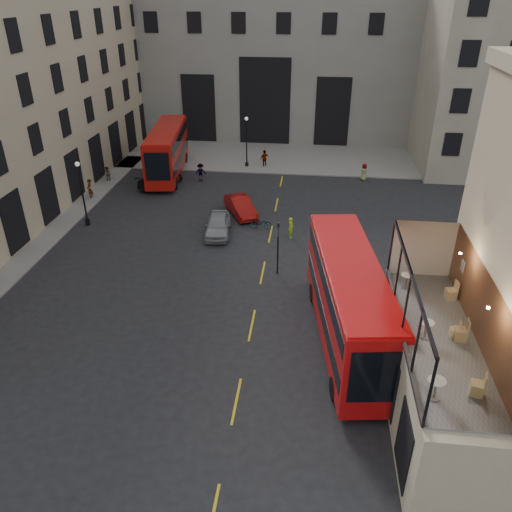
# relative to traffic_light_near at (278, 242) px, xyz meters

# --- Properties ---
(ground) EXTENTS (140.00, 140.00, 0.00)m
(ground) POSITION_rel_traffic_light_near_xyz_m (1.00, -12.00, -2.42)
(ground) COLOR black
(ground) RESTS_ON ground
(host_frontage) EXTENTS (3.00, 11.00, 4.50)m
(host_frontage) POSITION_rel_traffic_light_near_xyz_m (7.50, -12.00, -0.17)
(host_frontage) COLOR #BEAE8F
(host_frontage) RESTS_ON ground
(cafe_floor) EXTENTS (3.00, 10.00, 0.10)m
(cafe_floor) POSITION_rel_traffic_light_near_xyz_m (7.50, -12.00, 2.12)
(cafe_floor) COLOR slate
(cafe_floor) RESTS_ON host_frontage
(gateway) EXTENTS (35.00, 10.60, 18.00)m
(gateway) POSITION_rel_traffic_light_near_xyz_m (-4.00, 35.99, 6.96)
(gateway) COLOR gray
(gateway) RESTS_ON ground
(building_right) EXTENTS (16.60, 18.60, 20.00)m
(building_right) POSITION_rel_traffic_light_near_xyz_m (21.00, 27.97, 7.97)
(building_right) COLOR #AA9D89
(building_right) RESTS_ON ground
(pavement_far) EXTENTS (40.00, 12.00, 0.12)m
(pavement_far) POSITION_rel_traffic_light_near_xyz_m (-5.00, 26.00, -2.36)
(pavement_far) COLOR slate
(pavement_far) RESTS_ON ground
(traffic_light_near) EXTENTS (0.16, 0.20, 3.80)m
(traffic_light_near) POSITION_rel_traffic_light_near_xyz_m (0.00, 0.00, 0.00)
(traffic_light_near) COLOR black
(traffic_light_near) RESTS_ON ground
(traffic_light_far) EXTENTS (0.16, 0.20, 3.80)m
(traffic_light_far) POSITION_rel_traffic_light_near_xyz_m (-14.00, 16.00, 0.00)
(traffic_light_far) COLOR black
(traffic_light_far) RESTS_ON ground
(street_lamp_a) EXTENTS (0.36, 0.36, 5.33)m
(street_lamp_a) POSITION_rel_traffic_light_near_xyz_m (-16.00, 6.00, -0.03)
(street_lamp_a) COLOR black
(street_lamp_a) RESTS_ON ground
(street_lamp_b) EXTENTS (0.36, 0.36, 5.33)m
(street_lamp_b) POSITION_rel_traffic_light_near_xyz_m (-5.00, 22.00, -0.03)
(street_lamp_b) COLOR black
(street_lamp_b) RESTS_ON ground
(bus_near) EXTENTS (4.45, 12.61, 4.92)m
(bus_near) POSITION_rel_traffic_light_near_xyz_m (4.25, -6.78, 0.34)
(bus_near) COLOR red
(bus_near) RESTS_ON ground
(bus_far) EXTENTS (4.14, 12.15, 4.75)m
(bus_far) POSITION_rel_traffic_light_near_xyz_m (-12.66, 18.75, 0.24)
(bus_far) COLOR #A9110B
(bus_far) RESTS_ON ground
(car_a) EXTENTS (2.25, 4.67, 1.54)m
(car_a) POSITION_rel_traffic_light_near_xyz_m (-5.11, 5.57, -1.66)
(car_a) COLOR gray
(car_a) RESTS_ON ground
(car_b) EXTENTS (3.53, 4.80, 1.51)m
(car_b) POSITION_rel_traffic_light_near_xyz_m (-3.89, 9.49, -1.67)
(car_b) COLOR #920B09
(car_b) RESTS_ON ground
(car_c) EXTENTS (4.01, 5.53, 1.49)m
(car_c) POSITION_rel_traffic_light_near_xyz_m (-12.58, 15.39, -1.68)
(car_c) COLOR black
(car_c) RESTS_ON ground
(bicycle) EXTENTS (1.77, 0.70, 0.91)m
(bicycle) POSITION_rel_traffic_light_near_xyz_m (-1.89, 7.00, -1.97)
(bicycle) COLOR gray
(bicycle) RESTS_ON ground
(cyclist) EXTENTS (0.52, 0.67, 1.65)m
(cyclist) POSITION_rel_traffic_light_near_xyz_m (0.59, 5.65, -1.60)
(cyclist) COLOR #B8F319
(cyclist) RESTS_ON ground
(pedestrian_a) EXTENTS (0.82, 0.68, 1.56)m
(pedestrian_a) POSITION_rel_traffic_light_near_xyz_m (-18.00, 15.77, -1.64)
(pedestrian_a) COLOR gray
(pedestrian_a) RESTS_ON ground
(pedestrian_b) EXTENTS (1.35, 1.12, 1.81)m
(pedestrian_b) POSITION_rel_traffic_light_near_xyz_m (-8.96, 17.09, -1.52)
(pedestrian_b) COLOR gray
(pedestrian_b) RESTS_ON ground
(pedestrian_c) EXTENTS (1.12, 1.03, 1.84)m
(pedestrian_c) POSITION_rel_traffic_light_near_xyz_m (-3.11, 22.22, -1.50)
(pedestrian_c) COLOR gray
(pedestrian_c) RESTS_ON ground
(pedestrian_d) EXTENTS (0.93, 1.00, 1.71)m
(pedestrian_d) POSITION_rel_traffic_light_near_xyz_m (7.12, 19.25, -1.57)
(pedestrian_d) COLOR gray
(pedestrian_d) RESTS_ON ground
(pedestrian_e) EXTENTS (0.53, 0.73, 1.86)m
(pedestrian_e) POSITION_rel_traffic_light_near_xyz_m (-18.00, 11.43, -1.50)
(pedestrian_e) COLOR gray
(pedestrian_e) RESTS_ON ground
(cafe_table_near) EXTENTS (0.64, 0.64, 0.80)m
(cafe_table_near) POSITION_rel_traffic_light_near_xyz_m (6.62, -15.59, 2.70)
(cafe_table_near) COLOR beige
(cafe_table_near) RESTS_ON cafe_floor
(cafe_table_mid) EXTENTS (0.60, 0.60, 0.75)m
(cafe_table_mid) POSITION_rel_traffic_light_near_xyz_m (6.91, -12.12, 2.67)
(cafe_table_mid) COLOR silver
(cafe_table_mid) RESTS_ON cafe_floor
(cafe_table_far) EXTENTS (0.57, 0.57, 0.71)m
(cafe_table_far) POSITION_rel_traffic_light_near_xyz_m (6.69, -8.33, 2.65)
(cafe_table_far) COLOR silver
(cafe_table_far) RESTS_ON cafe_floor
(cafe_chair_a) EXTENTS (0.55, 0.55, 0.93)m
(cafe_chair_a) POSITION_rel_traffic_light_near_xyz_m (8.14, -15.24, 2.46)
(cafe_chair_a) COLOR tan
(cafe_chair_a) RESTS_ON cafe_floor
(cafe_chair_b) EXTENTS (0.50, 0.50, 0.96)m
(cafe_chair_b) POSITION_rel_traffic_light_near_xyz_m (8.31, -12.11, 2.47)
(cafe_chair_b) COLOR tan
(cafe_chair_b) RESTS_ON cafe_floor
(cafe_chair_c) EXTENTS (0.40, 0.40, 0.75)m
(cafe_chair_c) POSITION_rel_traffic_light_near_xyz_m (8.12, -11.95, 2.40)
(cafe_chair_c) COLOR tan
(cafe_chair_c) RESTS_ON cafe_floor
(cafe_chair_d) EXTENTS (0.53, 0.53, 0.91)m
(cafe_chair_d) POSITION_rel_traffic_light_near_xyz_m (8.61, -9.06, 2.45)
(cafe_chair_d) COLOR #DBB77E
(cafe_chair_d) RESTS_ON cafe_floor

